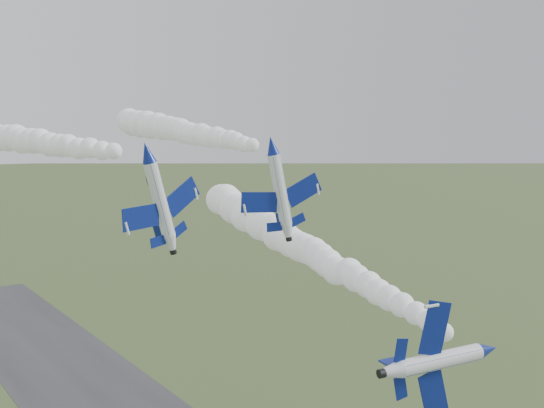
{
  "coord_description": "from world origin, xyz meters",
  "views": [
    {
      "loc": [
        -36.42,
        -36.96,
        46.66
      ],
      "look_at": [
        2.65,
        15.45,
        39.19
      ],
      "focal_mm": 40.0,
      "sensor_mm": 36.0,
      "label": 1
    }
  ],
  "objects": [
    {
      "name": "jet_pair_left",
      "position": [
        -9.91,
        19.59,
        44.95
      ],
      "size": [
        10.15,
        12.39,
        3.92
      ],
      "rotation": [
        0.0,
        -0.29,
        0.23
      ],
      "color": "white"
    },
    {
      "name": "smoke_trail_jet_lead",
      "position": [
        17.08,
        29.24,
        31.33
      ],
      "size": [
        19.45,
        70.16,
        5.85
      ],
      "primitive_type": null,
      "rotation": [
        0.0,
        0.0,
        -0.2
      ],
      "color": "white"
    },
    {
      "name": "jet_lead",
      "position": [
        8.78,
        -7.64,
        28.18
      ],
      "size": [
        5.12,
        12.38,
        10.27
      ],
      "rotation": [
        0.0,
        1.55,
        -0.2
      ],
      "color": "white"
    },
    {
      "name": "jet_pair_right",
      "position": [
        6.64,
        20.77,
        45.46
      ],
      "size": [
        10.85,
        13.05,
        3.7
      ],
      "rotation": [
        0.0,
        -0.2,
        -0.17
      ],
      "color": "white"
    },
    {
      "name": "smoke_trail_jet_pair_right",
      "position": [
        13.73,
        58.91,
        47.53
      ],
      "size": [
        17.77,
        71.48,
        5.59
      ],
      "primitive_type": null,
      "rotation": [
        0.0,
        0.0,
        -0.17
      ],
      "color": "white"
    }
  ]
}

